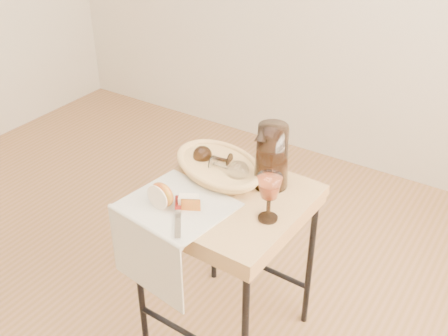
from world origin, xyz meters
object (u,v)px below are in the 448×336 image
Objects in this scene: pitcher at (272,156)px; apple_half at (162,194)px; tea_towel at (177,205)px; wine_goblet at (269,198)px; bread_basket at (219,168)px; table_knife at (178,215)px; goblet_lying_a at (214,158)px; side_table at (227,269)px; goblet_lying_b at (227,168)px.

pitcher is 2.93× the size of apple_half.
wine_goblet is (0.28, 0.10, 0.08)m from tea_towel.
bread_basket is at bearing 153.15° from wine_goblet.
table_knife is (-0.24, -0.15, -0.07)m from wine_goblet.
tea_towel is at bearing -70.06° from bread_basket.
goblet_lying_a is 0.23m from pitcher.
table_knife is at bearing -42.16° from tea_towel.
wine_goblet is 0.34m from apple_half.
side_table is at bearing 167.90° from wine_goblet.
apple_half is (-0.01, -0.29, 0.00)m from goblet_lying_a.
apple_half is (-0.09, -0.25, -0.00)m from goblet_lying_b.
bread_basket is 0.27m from apple_half.
wine_goblet is (0.23, -0.12, 0.03)m from goblet_lying_b.
apple_half reaches higher than table_knife.
apple_half is at bearing -77.72° from bread_basket.
side_table is 5.66× the size of goblet_lying_a.
apple_half reaches higher than side_table.
table_knife reaches higher than tea_towel.
pitcher is at bearing 119.09° from table_knife.
wine_goblet is at bearing -6.49° from bread_basket.
goblet_lying_b is 0.16m from pitcher.
pitcher is at bearing 174.52° from goblet_lying_a.
pitcher is 1.28× the size of table_knife.
pitcher is (0.14, 0.06, 0.06)m from goblet_lying_b.
apple_half is 0.44× the size of table_knife.
wine_goblet is at bearing 27.42° from apple_half.
goblet_lying_b is (0.08, -0.03, 0.00)m from goblet_lying_a.
goblet_lying_b reaches higher than goblet_lying_a.
tea_towel is 3.57× the size of apple_half.
table_knife is at bearing -10.96° from apple_half.
table_knife is at bearing -107.93° from side_table.
wine_goblet reaches higher than side_table.
goblet_lying_b is 0.28m from table_knife.
wine_goblet is at bearing -28.36° from goblet_lying_b.
wine_goblet is (0.28, -0.14, 0.06)m from bread_basket.
goblet_lying_a is at bearing 156.50° from table_knife.
apple_half reaches higher than goblet_lying_b.
tea_towel is at bearing 85.44° from goblet_lying_a.
table_knife is (-0.06, -0.19, 0.34)m from side_table.
pitcher is (0.09, 0.14, 0.44)m from side_table.
goblet_lying_b is at bearing 141.82° from table_knife.
goblet_lying_b is 0.26m from wine_goblet.
pitcher is 0.20m from wine_goblet.
goblet_lying_a is at bearing 165.97° from pitcher.
bread_basket reaches higher than table_knife.
bread_basket is at bearing 97.24° from tea_towel.
apple_half is (-0.04, -0.27, 0.02)m from bread_basket.
goblet_lying_a is at bearing 138.30° from side_table.
bread_basket is 0.06m from goblet_lying_b.
bread_basket is 1.25× the size of pitcher.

